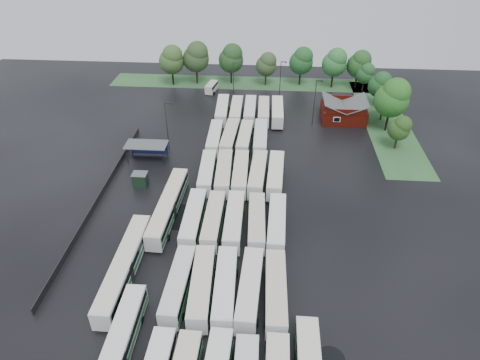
{
  "coord_description": "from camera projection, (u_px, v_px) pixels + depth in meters",
  "views": [
    {
      "loc": [
        6.53,
        -50.29,
        44.56
      ],
      "look_at": [
        2.0,
        12.0,
        2.5
      ],
      "focal_mm": 32.0,
      "sensor_mm": 36.0,
      "label": 1
    }
  ],
  "objects": [
    {
      "name": "bus_r2c0",
      "position": [
        194.0,
        219.0,
        67.19
      ],
      "size": [
        2.79,
        12.64,
        3.51
      ],
      "rotation": [
        0.0,
        0.0,
        0.01
      ],
      "color": "silver",
      "rests_on": "ground"
    },
    {
      "name": "tree_north_2",
      "position": [
        232.0,
        58.0,
        116.17
      ],
      "size": [
        6.77,
        6.77,
        11.22
      ],
      "color": "black",
      "rests_on": "ground"
    },
    {
      "name": "tree_north_1",
      "position": [
        196.0,
        57.0,
        115.92
      ],
      "size": [
        7.16,
        7.16,
        11.86
      ],
      "color": "#352014",
      "rests_on": "ground"
    },
    {
      "name": "tree_east_2",
      "position": [
        385.0,
        99.0,
        97.99
      ],
      "size": [
        4.9,
        4.9,
        8.12
      ],
      "color": "#342011",
      "rests_on": "ground"
    },
    {
      "name": "bus_r1c1",
      "position": [
        202.0,
        286.0,
        55.68
      ],
      "size": [
        3.29,
        12.75,
        3.52
      ],
      "rotation": [
        0.0,
        0.0,
        0.05
      ],
      "color": "silver",
      "rests_on": "ground"
    },
    {
      "name": "puddle_3",
      "position": [
        258.0,
        243.0,
        65.38
      ],
      "size": [
        3.42,
        3.42,
        0.01
      ],
      "primitive_type": "cylinder",
      "color": "black",
      "rests_on": "ground"
    },
    {
      "name": "tree_north_4",
      "position": [
        302.0,
        61.0,
        115.48
      ],
      "size": [
        6.44,
        6.44,
        10.67
      ],
      "color": "black",
      "rests_on": "ground"
    },
    {
      "name": "artic_bus_west_c",
      "position": [
        125.0,
        266.0,
        58.65
      ],
      "size": [
        2.83,
        18.96,
        3.51
      ],
      "rotation": [
        0.0,
        0.0,
        -0.01
      ],
      "color": "silver",
      "rests_on": "ground"
    },
    {
      "name": "tree_east_3",
      "position": [
        380.0,
        84.0,
        103.95
      ],
      "size": [
        5.49,
        5.49,
        9.09
      ],
      "color": "black",
      "rests_on": "ground"
    },
    {
      "name": "tree_east_0",
      "position": [
        400.0,
        128.0,
        86.87
      ],
      "size": [
        4.58,
        4.54,
        7.52
      ],
      "color": "#2F2318",
      "rests_on": "ground"
    },
    {
      "name": "bus_r5c2",
      "position": [
        250.0,
        111.0,
        100.74
      ],
      "size": [
        2.7,
        12.18,
        3.38
      ],
      "rotation": [
        0.0,
        0.0,
        0.01
      ],
      "color": "silver",
      "rests_on": "ground"
    },
    {
      "name": "bus_r1c4",
      "position": [
        276.0,
        292.0,
        54.93
      ],
      "size": [
        2.92,
        12.68,
        3.52
      ],
      "rotation": [
        0.0,
        0.0,
        0.02
      ],
      "color": "silver",
      "rests_on": "ground"
    },
    {
      "name": "wash_shed",
      "position": [
        147.0,
        146.0,
        84.47
      ],
      "size": [
        8.2,
        4.2,
        3.58
      ],
      "color": "#2D2D30",
      "rests_on": "ground"
    },
    {
      "name": "tree_north_5",
      "position": [
        335.0,
        62.0,
        113.95
      ],
      "size": [
        6.59,
        6.59,
        10.91
      ],
      "color": "black",
      "rests_on": "ground"
    },
    {
      "name": "artic_bus_west_b",
      "position": [
        168.0,
        206.0,
        69.94
      ],
      "size": [
        3.37,
        18.83,
        3.48
      ],
      "rotation": [
        0.0,
        0.0,
        -0.04
      ],
      "color": "silver",
      "rests_on": "ground"
    },
    {
      "name": "bus_r5c3",
      "position": [
        264.0,
        111.0,
        100.46
      ],
      "size": [
        2.72,
        12.06,
        3.35
      ],
      "rotation": [
        0.0,
        0.0,
        0.01
      ],
      "color": "silver",
      "rests_on": "ground"
    },
    {
      "name": "tree_east_4",
      "position": [
        366.0,
        73.0,
        112.46
      ],
      "size": [
        4.81,
        4.8,
        7.94
      ],
      "color": "black",
      "rests_on": "ground"
    },
    {
      "name": "bus_r5c0",
      "position": [
        222.0,
        110.0,
        100.68
      ],
      "size": [
        3.23,
        12.78,
        3.53
      ],
      "rotation": [
        0.0,
        0.0,
        0.04
      ],
      "color": "silver",
      "rests_on": "ground"
    },
    {
      "name": "artic_bus_west_a",
      "position": [
        116.0,
        355.0,
        47.52
      ],
      "size": [
        2.65,
        18.12,
        3.36
      ],
      "rotation": [
        0.0,
        0.0,
        0.0
      ],
      "color": "silver",
      "rests_on": "ground"
    },
    {
      "name": "bus_r4c1",
      "position": [
        230.0,
        138.0,
        89.48
      ],
      "size": [
        3.29,
        12.74,
        3.52
      ],
      "rotation": [
        0.0,
        0.0,
        -0.05
      ],
      "color": "silver",
      "rests_on": "ground"
    },
    {
      "name": "brick_building",
      "position": [
        343.0,
        113.0,
        99.78
      ],
      "size": [
        10.07,
        8.6,
        5.39
      ],
      "color": "maroon",
      "rests_on": "ground"
    },
    {
      "name": "bus_r2c2",
      "position": [
        234.0,
        221.0,
        66.8
      ],
      "size": [
        2.75,
        12.55,
        3.49
      ],
      "rotation": [
        0.0,
        0.0,
        0.01
      ],
      "color": "silver",
      "rests_on": "ground"
    },
    {
      "name": "lamp_post_nw",
      "position": [
        167.0,
        123.0,
        85.8
      ],
      "size": [
        1.63,
        0.32,
        10.61
      ],
      "color": "#2D2D30",
      "rests_on": "ground"
    },
    {
      "name": "tree_north_3",
      "position": [
        267.0,
        64.0,
        115.8
      ],
      "size": [
        5.61,
        5.61,
        9.3
      ],
      "color": "#2D2215",
      "rests_on": "ground"
    },
    {
      "name": "bus_r1c3",
      "position": [
        250.0,
        289.0,
        55.35
      ],
      "size": [
        3.25,
        12.7,
        3.5
      ],
      "rotation": [
        0.0,
        0.0,
        -0.05
      ],
      "color": "silver",
      "rests_on": "ground"
    },
    {
      "name": "tree_north_6",
      "position": [
        360.0,
        64.0,
        113.8
      ],
      "size": [
        6.31,
        6.31,
        10.46
      ],
      "color": "black",
      "rests_on": "ground"
    },
    {
      "name": "bus_r3c1",
      "position": [
        224.0,
        173.0,
        78.19
      ],
      "size": [
        3.18,
        12.67,
        3.5
      ],
      "rotation": [
        0.0,
        0.0,
        0.04
      ],
      "color": "silver",
      "rests_on": "ground"
    },
    {
      "name": "bus_r3c0",
      "position": [
        207.0,
        173.0,
        78.44
      ],
      "size": [
        3.08,
        12.23,
        3.38
      ],
      "rotation": [
        0.0,
        0.0,
        0.04
      ],
      "color": "silver",
      "rests_on": "ground"
    },
    {
      "name": "puddle_4",
      "position": [
        331.0,
        358.0,
        49.2
      ],
      "size": [
        3.32,
        3.32,
        0.01
      ],
      "primitive_type": "cylinder",
      "color": "black",
      "rests_on": "ground"
    },
    {
      "name": "tree_east_1",
      "position": [
        393.0,
        97.0,
        91.95
      ],
      "size": [
        7.46,
        7.46,
        12.36
      ],
      "color": "black",
      "rests_on": "ground"
    },
    {
      "name": "puddle_1",
      "position": [
        249.0,
        353.0,
        49.76
      ],
      "size": [
        4.23,
        4.23,
        0.01
      ],
      "primitive_type": "cylinder",
      "color": "black",
      "rests_on": "ground"
    },
    {
      "name": "west_fence",
      "position": [
        100.0,
        196.0,
        74.5
      ],
      "size": [
        0.1,
        50.0,
        1.2
      ],
      "primitive_type": "cube",
      "color": "#2D2D30",
      "rests_on": "ground"
    },
    {
      "name": "grass_strip_east",
      "position": [
        385.0,
        121.0,
        100.25
      ],
      "size": [
        10.0,
        50.0,
        0.01
      ],
      "primitive_type": "cube",
      "color": "#2E5E2F",
      "rests_on": "ground"
    },
    {
      "name": "bus_r3c3",
      "position": [
        258.0,
        174.0,
        77.92
      ],
      "size": [
        3.27,
        12.73,
        3.51
      ],
      "rotation": [
        0.0,
        0.0,
        -0.05
      ],
      "color": "silver",
      "rests_on": "ground"
    },
    {
      "name": "minibus",
      "position": [
        212.0,
        87.0,
        114.35
      ],
      "size": [
        3.0,
        5.79,
        2.41
      ],
      "rotation": [
        0.0,
        0.0,
        -0.18
      ],
      "color": "beige",
      "rests_on": "ground"
    },
    {
      "name": "bus_r4c3",
      "position": [
        261.0,
        138.0,
        89.18
      ],
      "size": [
        2.73,
        12.75,
        3.55
      ],
      "rotation": [
        0.0,
        0.0,
        0.0
      ],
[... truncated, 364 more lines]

